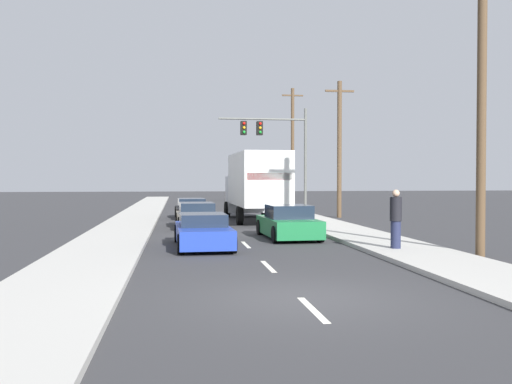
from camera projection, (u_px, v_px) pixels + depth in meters
ground_plane at (216, 216)px, 35.76m from camera, size 140.00×140.00×0.00m
sidewalk_right at (308, 219)px, 31.50m from camera, size 2.70×80.00×0.14m
sidewalk_left at (132, 221)px, 30.13m from camera, size 2.70×80.00×0.14m
lane_markings at (220, 220)px, 32.35m from camera, size 0.14×57.00×0.01m
car_black at (191, 209)px, 33.39m from camera, size 1.99×4.29×1.21m
car_tan at (197, 216)px, 26.96m from camera, size 2.05×4.58×1.23m
car_blue at (203, 232)px, 19.24m from camera, size 1.99×4.59×1.17m
box_truck at (255, 183)px, 31.09m from camera, size 2.82×9.18×3.76m
car_green at (288, 223)px, 22.13m from camera, size 2.07×4.30×1.34m
traffic_signal_mast at (271, 138)px, 39.02m from camera, size 6.28×0.69×7.37m
utility_pole_near at (482, 84)px, 16.83m from camera, size 1.80×0.28×10.25m
utility_pole_mid at (339, 147)px, 33.94m from camera, size 1.80×0.28×8.34m
utility_pole_far at (293, 146)px, 46.62m from camera, size 1.80×0.28×9.98m
pedestrian_near_corner at (396, 219)px, 17.84m from camera, size 0.38×0.38×1.89m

